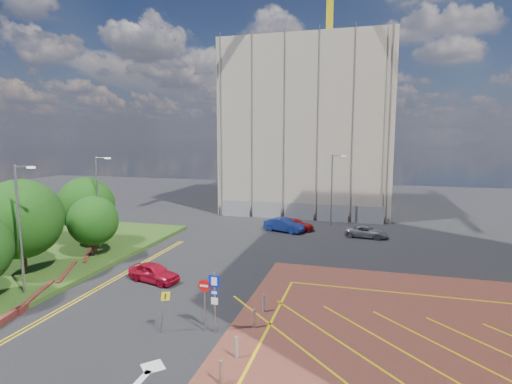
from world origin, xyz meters
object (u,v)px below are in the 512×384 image
at_px(car_red_back, 295,225).
at_px(lamp_left_near, 20,225).
at_px(tree_d, 86,205).
at_px(lamp_back, 332,187).
at_px(warning_sign, 164,307).
at_px(car_red_left, 154,272).
at_px(car_blue_back, 284,225).
at_px(lamp_left_far, 98,199).
at_px(car_silver_back, 366,232).
at_px(sign_cluster, 211,296).
at_px(tree_b, 21,219).
at_px(tree_c, 93,221).

bearing_deg(car_red_back, lamp_left_near, 158.77).
bearing_deg(tree_d, lamp_back, 36.09).
bearing_deg(lamp_left_near, warning_sign, -9.56).
relative_size(lamp_back, warning_sign, 3.56).
distance_m(tree_d, car_red_back, 20.87).
distance_m(tree_d, car_red_left, 12.48).
bearing_deg(car_blue_back, car_red_left, 179.57).
height_order(lamp_left_far, car_blue_back, lamp_left_far).
distance_m(lamp_back, car_silver_back, 7.08).
relative_size(lamp_left_near, sign_cluster, 2.50).
bearing_deg(car_blue_back, lamp_left_far, 148.02).
xyz_separation_m(sign_cluster, car_blue_back, (-0.80, 22.58, -1.24)).
relative_size(warning_sign, car_red_left, 0.59).
xyz_separation_m(sign_cluster, car_red_back, (0.22, 23.65, -1.37)).
bearing_deg(lamp_left_near, tree_d, 110.35).
distance_m(car_blue_back, car_silver_back, 8.35).
relative_size(tree_b, sign_cluster, 2.11).
relative_size(tree_c, tree_d, 0.81).
height_order(tree_b, lamp_left_far, lamp_left_far).
distance_m(tree_c, car_blue_back, 18.95).
xyz_separation_m(tree_c, warning_sign, (11.53, -9.76, -1.76)).
height_order(tree_c, car_red_left, tree_c).
bearing_deg(sign_cluster, car_red_left, 138.85).
bearing_deg(sign_cluster, warning_sign, -161.79).
relative_size(tree_d, warning_sign, 2.70).
xyz_separation_m(tree_c, lamp_back, (17.58, 18.00, 1.17)).
height_order(lamp_left_far, lamp_back, lamp_left_far).
distance_m(lamp_left_near, car_red_back, 26.39).
distance_m(sign_cluster, car_red_back, 23.70).
relative_size(tree_d, sign_cluster, 1.90).
bearing_deg(car_blue_back, tree_d, 141.74).
distance_m(sign_cluster, car_red_left, 8.76).
height_order(lamp_left_near, car_blue_back, lamp_left_near).
height_order(tree_c, car_silver_back, tree_c).
distance_m(warning_sign, car_red_back, 24.54).
bearing_deg(sign_cluster, lamp_back, 82.03).
bearing_deg(lamp_left_far, tree_d, 154.32).
bearing_deg(lamp_back, lamp_left_far, -139.14).
bearing_deg(tree_b, car_red_left, 10.30).
bearing_deg(lamp_left_far, sign_cluster, -36.82).
xyz_separation_m(lamp_back, car_blue_back, (-4.58, -4.44, -3.65)).
relative_size(tree_c, sign_cluster, 1.53).
height_order(car_red_left, car_red_back, car_red_left).
distance_m(lamp_left_far, sign_cluster, 18.58).
bearing_deg(car_blue_back, car_red_back, -24.85).
distance_m(lamp_left_near, warning_sign, 11.08).
bearing_deg(lamp_left_near, car_silver_back, 46.49).
relative_size(tree_b, tree_c, 1.38).
distance_m(tree_b, lamp_left_near, 4.32).
height_order(warning_sign, car_blue_back, warning_sign).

